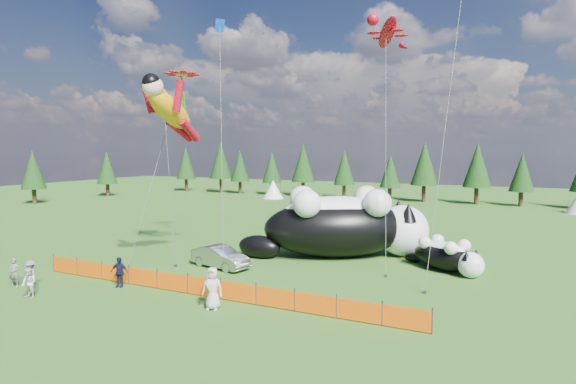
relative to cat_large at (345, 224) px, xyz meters
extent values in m
plane|color=#153C0A|center=(-3.73, -8.23, -2.29)|extent=(160.00, 160.00, 0.00)
cylinder|color=#262626|center=(-14.73, -11.23, -1.74)|extent=(0.06, 0.06, 1.10)
cylinder|color=#262626|center=(-12.73, -11.23, -1.74)|extent=(0.06, 0.06, 1.10)
cylinder|color=#262626|center=(-10.73, -11.23, -1.74)|extent=(0.06, 0.06, 1.10)
cylinder|color=#262626|center=(-8.73, -11.23, -1.74)|extent=(0.06, 0.06, 1.10)
cylinder|color=#262626|center=(-6.73, -11.23, -1.74)|extent=(0.06, 0.06, 1.10)
cylinder|color=#262626|center=(-4.73, -11.23, -1.74)|extent=(0.06, 0.06, 1.10)
cylinder|color=#262626|center=(-2.73, -11.23, -1.74)|extent=(0.06, 0.06, 1.10)
cylinder|color=#262626|center=(-0.73, -11.23, -1.74)|extent=(0.06, 0.06, 1.10)
cylinder|color=#262626|center=(1.27, -11.23, -1.74)|extent=(0.06, 0.06, 1.10)
cylinder|color=#262626|center=(3.27, -11.23, -1.74)|extent=(0.06, 0.06, 1.10)
cylinder|color=#262626|center=(5.27, -11.23, -1.74)|extent=(0.06, 0.06, 1.10)
cylinder|color=#262626|center=(7.27, -11.23, -1.74)|extent=(0.06, 0.06, 1.10)
cube|color=#ED5405|center=(-13.73, -11.23, -1.79)|extent=(2.00, 0.04, 0.90)
cube|color=#ED5405|center=(-11.73, -11.23, -1.79)|extent=(2.00, 0.04, 0.90)
cube|color=#ED5405|center=(-9.73, -11.23, -1.79)|extent=(2.00, 0.04, 0.90)
cube|color=#ED5405|center=(-7.73, -11.23, -1.79)|extent=(2.00, 0.04, 0.90)
cube|color=#ED5405|center=(-5.73, -11.23, -1.79)|extent=(2.00, 0.04, 0.90)
cube|color=#ED5405|center=(-3.73, -11.23, -1.79)|extent=(2.00, 0.04, 0.90)
cube|color=#ED5405|center=(-1.73, -11.23, -1.79)|extent=(2.00, 0.04, 0.90)
cube|color=#ED5405|center=(0.27, -11.23, -1.79)|extent=(2.00, 0.04, 0.90)
cube|color=#ED5405|center=(2.27, -11.23, -1.79)|extent=(2.00, 0.04, 0.90)
cube|color=#ED5405|center=(4.27, -11.23, -1.79)|extent=(2.00, 0.04, 0.90)
cube|color=#ED5405|center=(6.27, -11.23, -1.79)|extent=(2.00, 0.04, 0.90)
ellipsoid|color=black|center=(-0.51, -0.28, -0.29)|extent=(10.99, 8.90, 3.99)
ellipsoid|color=white|center=(-0.51, -0.28, 0.71)|extent=(8.21, 6.56, 2.44)
sphere|color=white|center=(3.57, 1.97, -0.51)|extent=(3.55, 3.55, 3.55)
sphere|color=#D95468|center=(4.89, 2.70, -0.51)|extent=(0.50, 0.50, 0.50)
ellipsoid|color=black|center=(-5.16, -2.85, -1.51)|extent=(3.47, 2.86, 1.55)
cone|color=black|center=(4.09, 1.04, 0.91)|extent=(1.24, 1.24, 1.24)
cone|color=black|center=(3.06, 2.91, 0.91)|extent=(1.24, 1.24, 1.24)
sphere|color=white|center=(0.93, 2.16, 1.60)|extent=(1.86, 1.86, 1.86)
sphere|color=white|center=(2.33, -0.36, 1.60)|extent=(1.86, 1.86, 1.86)
sphere|color=white|center=(-3.14, -0.09, 1.60)|extent=(1.86, 1.86, 1.86)
sphere|color=white|center=(-1.75, -2.61, 1.60)|extent=(1.86, 1.86, 1.86)
ellipsoid|color=black|center=(6.56, -0.85, -1.45)|extent=(4.60, 3.93, 1.68)
ellipsoid|color=white|center=(6.56, -0.85, -1.03)|extent=(3.43, 2.90, 1.03)
sphere|color=white|center=(8.21, -1.92, -1.54)|extent=(1.49, 1.49, 1.49)
sphere|color=#D95468|center=(8.74, -2.26, -1.54)|extent=(0.21, 0.21, 0.21)
ellipsoid|color=black|center=(4.68, 0.37, -1.96)|extent=(1.45, 1.26, 0.65)
cone|color=black|center=(7.97, -2.29, -0.94)|extent=(0.52, 0.52, 0.52)
cone|color=black|center=(8.45, -1.54, -0.94)|extent=(0.52, 0.52, 0.52)
sphere|color=white|center=(7.76, -0.90, -0.65)|extent=(0.78, 0.78, 0.78)
sphere|color=white|center=(7.10, -1.92, -0.65)|extent=(0.78, 0.78, 0.78)
sphere|color=white|center=(6.11, 0.17, -0.65)|extent=(0.78, 0.78, 0.78)
sphere|color=white|center=(5.45, -0.85, -0.65)|extent=(0.78, 0.78, 0.78)
imported|color=#ADAEB2|center=(-6.13, -6.14, -1.61)|extent=(4.31, 2.34, 1.35)
imported|color=slate|center=(-13.92, -14.22, -1.51)|extent=(0.68, 0.58, 1.56)
imported|color=silver|center=(-11.40, -15.15, -1.52)|extent=(0.76, 0.47, 1.53)
imported|color=black|center=(-8.79, -11.83, -1.47)|extent=(1.05, 0.70, 1.64)
imported|color=slate|center=(-12.59, -14.21, -1.49)|extent=(1.16, 0.90, 1.59)
imported|color=silver|center=(-2.30, -12.54, -1.30)|extent=(1.10, 0.86, 1.97)
cylinder|color=#595959|center=(-8.73, -7.36, 2.66)|extent=(0.03, 0.03, 9.61)
cube|color=#262626|center=(-8.79, -7.20, -2.21)|extent=(0.15, 0.15, 0.16)
cylinder|color=#595959|center=(2.82, -0.21, 5.64)|extent=(0.03, 0.03, 17.29)
cube|color=#262626|center=(3.75, -3.88, -2.21)|extent=(0.15, 0.15, 0.16)
cylinder|color=#595959|center=(-10.44, -6.90, 3.99)|extent=(0.03, 0.03, 13.04)
cube|color=#262626|center=(-10.93, -9.07, -2.21)|extent=(0.15, 0.15, 0.16)
cube|color=#198D1B|center=(-9.94, -4.73, 7.92)|extent=(0.18, 0.18, 3.87)
cylinder|color=#595959|center=(-6.73, -4.94, 5.65)|extent=(0.03, 0.03, 16.23)
cube|color=#262626|center=(-5.46, -6.84, -2.21)|extent=(0.15, 0.15, 0.16)
cylinder|color=#595959|center=(6.77, -2.68, 7.61)|extent=(0.03, 0.03, 20.64)
cube|color=#262626|center=(6.25, -6.03, -2.21)|extent=(0.15, 0.15, 0.16)
camera|label=1|loc=(9.41, -29.33, 5.02)|focal=28.00mm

